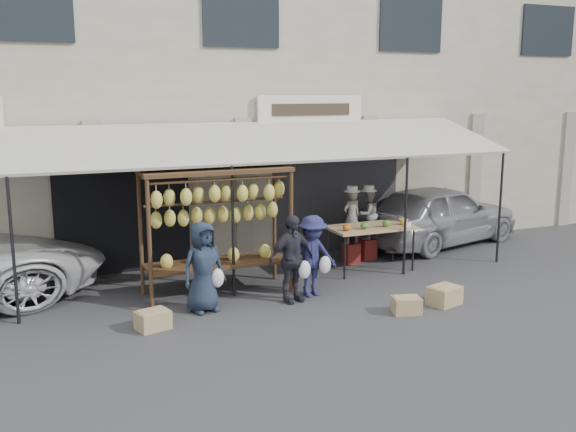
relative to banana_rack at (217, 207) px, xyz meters
name	(u,v)px	position (x,y,z in m)	size (l,w,h in m)	color
ground_plane	(313,309)	(1.21, -1.37, -1.57)	(90.00, 90.00, 0.00)	#2D2D30
shophouse	(202,86)	(1.21, 5.13, 2.08)	(24.00, 6.15, 7.30)	#B8AE95
awning	(264,143)	(1.22, 0.91, 1.00)	(10.00, 2.35, 2.92)	#BAB8AA
banana_rack	(217,207)	(0.00, 0.00, 0.00)	(2.60, 0.90, 2.24)	#3E2B16
produce_table	(371,228)	(3.25, 0.27, -0.70)	(1.70, 0.90, 1.04)	tan
vendor_left	(352,217)	(3.15, 0.92, -0.58)	(0.41, 0.27, 1.13)	slate
vendor_right	(368,214)	(3.65, 1.09, -0.60)	(0.52, 0.41, 1.07)	gray
customer_left	(203,267)	(-0.48, -0.78, -0.82)	(0.73, 0.47, 1.49)	#1E283B
customer_mid	(291,259)	(1.02, -0.88, -0.81)	(0.88, 0.37, 1.51)	#2B2933
customer_right	(312,256)	(1.48, -0.74, -0.85)	(0.93, 0.53, 1.44)	#21224D
stool_left	(351,253)	(3.15, 0.92, -1.36)	(0.30, 0.30, 0.42)	maroon
stool_right	(367,249)	(3.65, 1.09, -1.35)	(0.31, 0.31, 0.43)	maroon
crate_near_a	(406,305)	(2.51, -2.15, -1.44)	(0.44, 0.34, 0.27)	tan
crate_near_b	(444,295)	(3.34, -2.04, -1.41)	(0.52, 0.40, 0.31)	tan
crate_far	(153,320)	(-1.42, -1.26, -1.43)	(0.47, 0.36, 0.28)	tan
sedan	(439,214)	(5.82, 1.59, -0.85)	(1.70, 4.22, 1.44)	gray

